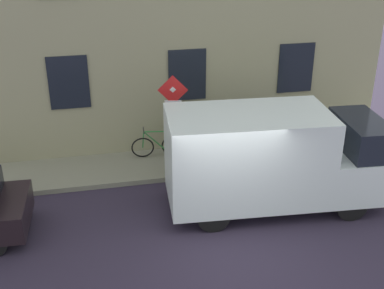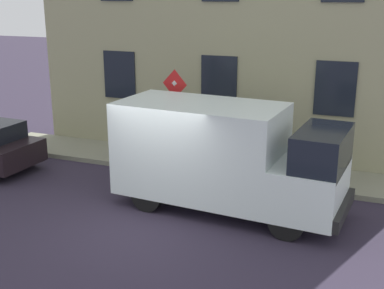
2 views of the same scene
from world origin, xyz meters
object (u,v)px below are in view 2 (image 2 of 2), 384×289
(delivery_van, at_px, (224,155))
(pedestrian, at_px, (269,140))
(sign_post_stacked, at_px, (175,106))
(bicycle_orange, at_px, (211,148))
(litter_bin, at_px, (247,160))
(bicycle_blue, at_px, (270,154))
(bicycle_black, at_px, (240,151))
(bicycle_green, at_px, (184,144))

(delivery_van, height_order, pedestrian, delivery_van)
(sign_post_stacked, distance_m, bicycle_orange, 1.93)
(pedestrian, xyz_separation_m, litter_bin, (-0.50, 0.46, -0.48))
(bicycle_orange, bearing_deg, sign_post_stacked, 60.59)
(pedestrian, bearing_deg, delivery_van, 81.96)
(sign_post_stacked, height_order, bicycle_blue, sign_post_stacked)
(delivery_van, distance_m, bicycle_blue, 3.13)
(sign_post_stacked, xyz_separation_m, bicycle_black, (1.09, -1.56, -1.43))
(bicycle_orange, relative_size, pedestrian, 1.00)
(delivery_van, bearing_deg, pedestrian, 83.68)
(bicycle_blue, height_order, litter_bin, litter_bin)
(bicycle_blue, distance_m, bicycle_green, 2.65)
(bicycle_black, relative_size, pedestrian, 1.00)
(bicycle_green, bearing_deg, bicycle_orange, -176.27)
(litter_bin, bearing_deg, sign_post_stacked, 93.87)
(bicycle_orange, distance_m, bicycle_green, 0.88)
(bicycle_blue, relative_size, litter_bin, 1.90)
(sign_post_stacked, relative_size, bicycle_orange, 1.56)
(pedestrian, height_order, litter_bin, pedestrian)
(bicycle_blue, relative_size, bicycle_orange, 1.00)
(bicycle_blue, bearing_deg, bicycle_black, -3.65)
(bicycle_blue, relative_size, bicycle_green, 1.00)
(bicycle_orange, bearing_deg, delivery_van, 117.04)
(delivery_van, xyz_separation_m, bicycle_blue, (3.00, -0.39, -0.82))
(bicycle_green, bearing_deg, bicycle_black, -176.26)
(sign_post_stacked, xyz_separation_m, litter_bin, (0.14, -2.05, -1.36))
(sign_post_stacked, xyz_separation_m, bicycle_orange, (1.09, -0.68, -1.43))
(bicycle_orange, height_order, litter_bin, litter_bin)
(sign_post_stacked, bearing_deg, bicycle_green, 10.51)
(sign_post_stacked, height_order, pedestrian, sign_post_stacked)
(bicycle_green, bearing_deg, pedestrian, 174.19)
(delivery_van, distance_m, bicycle_green, 3.84)
(pedestrian, bearing_deg, litter_bin, 49.39)
(bicycle_orange, xyz_separation_m, litter_bin, (-0.95, -1.37, 0.08))
(bicycle_orange, bearing_deg, litter_bin, 147.73)
(sign_post_stacked, distance_m, bicycle_green, 1.81)
(sign_post_stacked, relative_size, bicycle_blue, 1.57)
(delivery_van, relative_size, bicycle_orange, 3.18)
(bicycle_black, distance_m, bicycle_orange, 0.88)
(bicycle_black, relative_size, bicycle_green, 1.00)
(delivery_van, relative_size, bicycle_green, 3.18)
(pedestrian, relative_size, litter_bin, 1.91)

